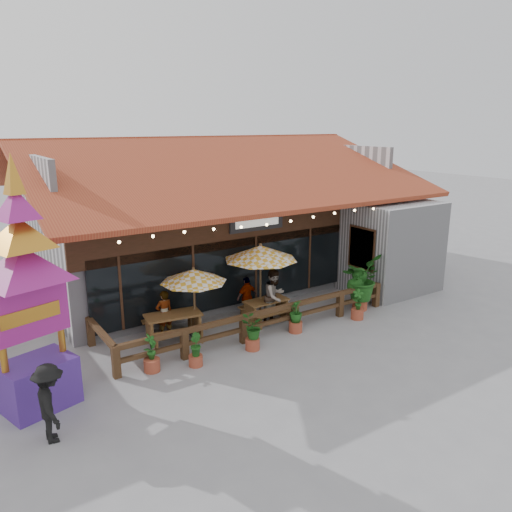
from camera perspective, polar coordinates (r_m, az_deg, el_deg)
ground at (r=17.42m, az=4.74°, el=-7.36°), size 100.00×100.00×0.00m
restaurant_building at (r=22.26m, az=-5.16°, el=3.48°), size 15.50×14.73×6.09m
patio_railing at (r=15.78m, az=-1.12°, el=-7.33°), size 10.00×2.60×0.92m
umbrella_left at (r=15.74m, az=-7.16°, el=-2.28°), size 2.66×2.66×2.26m
umbrella_right at (r=16.85m, az=0.53°, el=0.35°), size 2.71×2.71×2.70m
picnic_table_left at (r=15.97m, az=-9.43°, el=-7.46°), size 1.94×1.74×0.83m
picnic_table_right at (r=17.25m, az=1.16°, el=-5.78°), size 1.53×1.32×0.73m
thai_sign_tower at (r=12.29m, az=-24.96°, el=-1.49°), size 2.97×2.97×6.45m
tropical_plant at (r=18.38m, az=11.94°, el=-2.61°), size 1.91×1.84×2.02m
diner_a at (r=16.12m, az=-10.43°, el=-6.52°), size 0.56×0.38×1.53m
diner_b at (r=16.92m, az=2.13°, el=-4.61°), size 1.08×0.95×1.88m
diner_c at (r=17.50m, az=-1.03°, el=-4.67°), size 0.88×0.43×1.45m
pedestrian at (r=11.78m, az=-22.49°, el=-15.28°), size 0.69×1.16×1.76m
planter_a at (r=14.15m, az=-11.87°, el=-11.09°), size 0.47×0.45×1.09m
planter_b at (r=14.25m, az=-6.94°, el=-10.76°), size 0.40×0.40×0.97m
planter_c at (r=15.03m, az=-0.41°, el=-8.56°), size 0.82×0.78×1.07m
planter_d at (r=16.32m, az=4.57°, el=-6.95°), size 0.56×0.56×1.08m
planter_e at (r=17.71m, az=11.54°, el=-5.68°), size 0.46×0.45×1.07m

